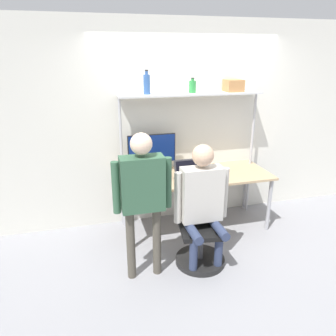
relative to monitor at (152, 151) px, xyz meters
The scene contains 13 objects.
ground_plane 1.35m from the monitor, 51.83° to the right, with size 12.00×12.00×0.00m, color gray.
wall_back 0.63m from the monitor, 18.78° to the left, with size 8.00×0.06×2.70m.
desk 0.68m from the monitor, 25.44° to the right, with size 1.98×0.79×0.76m.
shelf_unit 0.72m from the monitor, ahead, with size 1.88×0.30×1.79m.
monitor is the anchor object (origin of this frame).
laptop 0.60m from the monitor, 45.16° to the right, with size 0.36×0.26×0.25m.
cell_phone 0.85m from the monitor, 31.32° to the right, with size 0.07×0.15×0.01m.
office_chair 1.32m from the monitor, 72.30° to the right, with size 0.56×0.56×0.90m.
person_seated 1.13m from the monitor, 73.28° to the right, with size 0.61×0.47×1.39m.
person_standing 1.15m from the monitor, 106.98° to the right, with size 0.59×0.21×1.57m.
bottle_green 0.97m from the monitor, ahead, with size 0.09×0.09×0.19m.
bottle_blue 0.86m from the monitor, 166.68° to the right, with size 0.08×0.08×0.29m.
storage_box 1.36m from the monitor, ahead, with size 0.22×0.21×0.15m.
Camera 1 is at (-1.38, -3.36, 2.28)m, focal length 35.00 mm.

